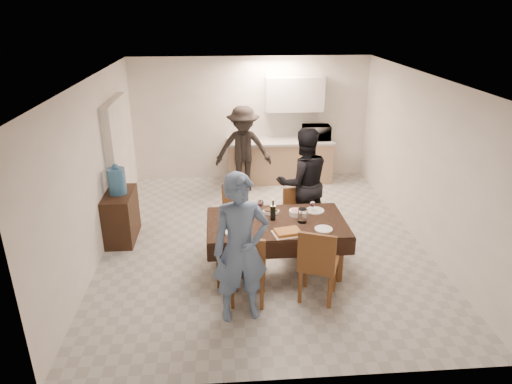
% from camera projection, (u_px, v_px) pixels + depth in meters
% --- Properties ---
extents(floor, '(5.00, 6.00, 0.02)m').
position_uv_depth(floor, '(263.00, 240.00, 7.45)').
color(floor, '#B2B2AD').
rests_on(floor, ground).
extents(ceiling, '(5.00, 6.00, 0.02)m').
position_uv_depth(ceiling, '(264.00, 78.00, 6.46)').
color(ceiling, white).
rests_on(ceiling, wall_back).
extents(wall_back, '(5.00, 0.02, 2.60)m').
position_uv_depth(wall_back, '(251.00, 119.00, 9.72)').
color(wall_back, white).
rests_on(wall_back, floor).
extents(wall_front, '(5.00, 0.02, 2.60)m').
position_uv_depth(wall_front, '(294.00, 270.00, 4.19)').
color(wall_front, white).
rests_on(wall_front, floor).
extents(wall_left, '(0.02, 6.00, 2.60)m').
position_uv_depth(wall_left, '(96.00, 169.00, 6.77)').
color(wall_left, white).
rests_on(wall_left, floor).
extents(wall_right, '(0.02, 6.00, 2.60)m').
position_uv_depth(wall_right, '(423.00, 161.00, 7.13)').
color(wall_right, white).
rests_on(wall_right, floor).
extents(stub_partition, '(0.15, 1.40, 2.10)m').
position_uv_depth(stub_partition, '(120.00, 159.00, 7.98)').
color(stub_partition, white).
rests_on(stub_partition, floor).
extents(kitchen_base_cabinet, '(2.20, 0.60, 0.86)m').
position_uv_depth(kitchen_base_cabinet, '(280.00, 162.00, 9.80)').
color(kitchen_base_cabinet, '#A48162').
rests_on(kitchen_base_cabinet, floor).
extents(kitchen_worktop, '(2.24, 0.64, 0.05)m').
position_uv_depth(kitchen_worktop, '(280.00, 141.00, 9.62)').
color(kitchen_worktop, '#AEAEA9').
rests_on(kitchen_worktop, kitchen_base_cabinet).
extents(upper_cabinet, '(1.20, 0.34, 0.70)m').
position_uv_depth(upper_cabinet, '(295.00, 94.00, 9.41)').
color(upper_cabinet, silver).
rests_on(upper_cabinet, wall_back).
extents(dining_table, '(1.94, 1.15, 0.75)m').
position_uv_depth(dining_table, '(277.00, 223.00, 6.39)').
color(dining_table, black).
rests_on(dining_table, floor).
extents(chair_near_left, '(0.51, 0.51, 0.54)m').
position_uv_depth(chair_near_left, '(248.00, 263.00, 5.62)').
color(chair_near_left, brown).
rests_on(chair_near_left, floor).
extents(chair_near_right, '(0.61, 0.62, 0.56)m').
position_uv_depth(chair_near_right, '(321.00, 259.00, 5.67)').
color(chair_near_right, brown).
rests_on(chair_near_right, floor).
extents(chair_far_left, '(0.62, 0.64, 0.54)m').
position_uv_depth(chair_far_left, '(242.00, 212.00, 7.00)').
color(chair_far_left, brown).
rests_on(chair_far_left, floor).
extents(chair_far_right, '(0.50, 0.50, 0.48)m').
position_uv_depth(chair_far_right, '(300.00, 214.00, 7.10)').
color(chair_far_right, brown).
rests_on(chair_far_right, floor).
extents(console, '(0.43, 0.87, 0.80)m').
position_uv_depth(console, '(121.00, 216.00, 7.35)').
color(console, black).
rests_on(console, floor).
extents(water_jug, '(0.27, 0.27, 0.41)m').
position_uv_depth(water_jug, '(117.00, 181.00, 7.12)').
color(water_jug, teal).
rests_on(water_jug, console).
extents(wine_bottle, '(0.08, 0.08, 0.31)m').
position_uv_depth(wine_bottle, '(273.00, 210.00, 6.36)').
color(wine_bottle, black).
rests_on(wine_bottle, dining_table).
extents(water_pitcher, '(0.13, 0.13, 0.19)m').
position_uv_depth(water_pitcher, '(302.00, 216.00, 6.32)').
color(water_pitcher, white).
rests_on(water_pitcher, dining_table).
extents(savoury_tart, '(0.43, 0.36, 0.05)m').
position_uv_depth(savoury_tart, '(288.00, 232.00, 6.02)').
color(savoury_tart, '#C7863A').
rests_on(savoury_tart, dining_table).
extents(salad_bowl, '(0.20, 0.20, 0.08)m').
position_uv_depth(salad_bowl, '(296.00, 213.00, 6.55)').
color(salad_bowl, white).
rests_on(salad_bowl, dining_table).
extents(mushroom_dish, '(0.22, 0.22, 0.04)m').
position_uv_depth(mushroom_dish, '(271.00, 212.00, 6.62)').
color(mushroom_dish, white).
rests_on(mushroom_dish, dining_table).
extents(wine_glass_a, '(0.09, 0.09, 0.21)m').
position_uv_depth(wine_glass_a, '(238.00, 224.00, 6.06)').
color(wine_glass_a, white).
rests_on(wine_glass_a, dining_table).
extents(wine_glass_b, '(0.08, 0.08, 0.18)m').
position_uv_depth(wine_glass_b, '(312.00, 207.00, 6.61)').
color(wine_glass_b, white).
rests_on(wine_glass_b, dining_table).
extents(wine_glass_c, '(0.09, 0.09, 0.21)m').
position_uv_depth(wine_glass_c, '(261.00, 206.00, 6.60)').
color(wine_glass_c, white).
rests_on(wine_glass_c, dining_table).
extents(plate_near_left, '(0.26, 0.26, 0.01)m').
position_uv_depth(plate_near_left, '(235.00, 232.00, 6.05)').
color(plate_near_left, white).
rests_on(plate_near_left, dining_table).
extents(plate_near_right, '(0.24, 0.24, 0.01)m').
position_uv_depth(plate_near_right, '(324.00, 229.00, 6.14)').
color(plate_near_right, white).
rests_on(plate_near_right, dining_table).
extents(plate_far_left, '(0.28, 0.28, 0.02)m').
position_uv_depth(plate_far_left, '(233.00, 213.00, 6.60)').
color(plate_far_left, white).
rests_on(plate_far_left, dining_table).
extents(plate_far_right, '(0.27, 0.27, 0.02)m').
position_uv_depth(plate_far_right, '(315.00, 210.00, 6.69)').
color(plate_far_right, white).
rests_on(plate_far_right, dining_table).
extents(microwave, '(0.56, 0.38, 0.31)m').
position_uv_depth(microwave, '(317.00, 132.00, 9.61)').
color(microwave, silver).
rests_on(microwave, kitchen_worktop).
extents(person_near, '(0.74, 0.55, 1.86)m').
position_uv_depth(person_near, '(241.00, 249.00, 5.30)').
color(person_near, slate).
rests_on(person_near, floor).
extents(person_far, '(0.98, 0.82, 1.82)m').
position_uv_depth(person_far, '(303.00, 183.00, 7.32)').
color(person_far, black).
rests_on(person_far, floor).
extents(person_kitchen, '(1.13, 0.65, 1.74)m').
position_uv_depth(person_kitchen, '(243.00, 149.00, 9.16)').
color(person_kitchen, black).
rests_on(person_kitchen, floor).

